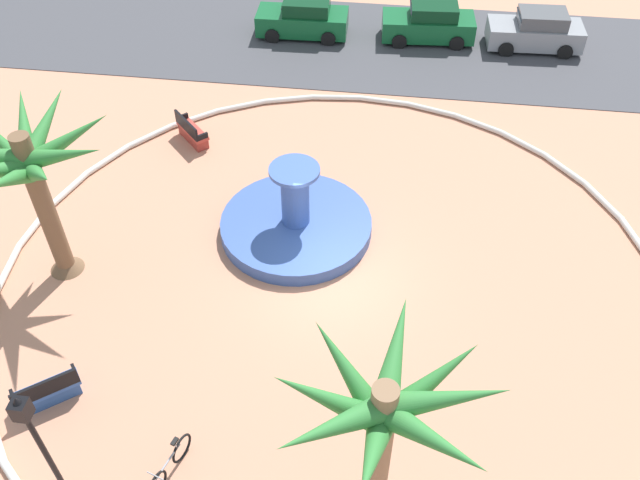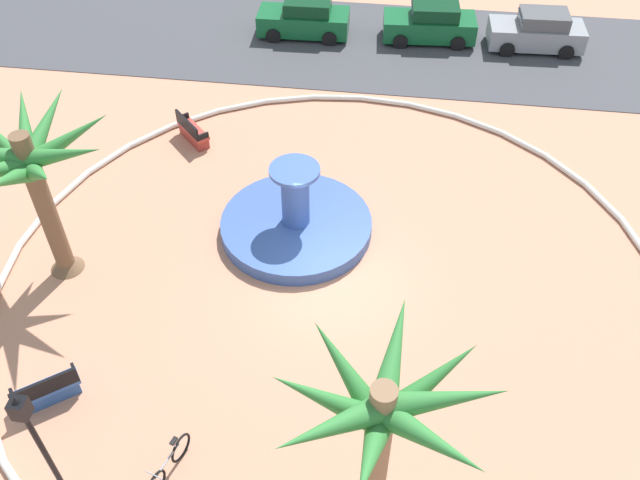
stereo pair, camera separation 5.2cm
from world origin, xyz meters
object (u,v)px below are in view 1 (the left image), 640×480
(palm_tree_near_fountain, at_px, (383,420))
(parked_car_leftmost, at_px, (303,19))
(bench_west, at_px, (192,133))
(parked_car_third, at_px, (536,31))
(palm_tree_by_curb, at_px, (30,168))
(lamppost, at_px, (41,445))
(parked_car_second, at_px, (429,23))
(bicycle_red_frame, at_px, (169,466))
(bench_east, at_px, (48,392))
(fountain, at_px, (296,223))

(palm_tree_near_fountain, xyz_separation_m, parked_car_leftmost, (-4.76, 21.44, -3.02))
(bench_west, relative_size, parked_car_third, 0.37)
(palm_tree_near_fountain, bearing_deg, parked_car_leftmost, 102.52)
(parked_car_third, bearing_deg, palm_tree_by_curb, -134.10)
(palm_tree_by_curb, bearing_deg, lamppost, -66.90)
(parked_car_third, bearing_deg, palm_tree_near_fountain, -103.93)
(parked_car_second, bearing_deg, parked_car_leftmost, -177.02)
(palm_tree_near_fountain, bearing_deg, lamppost, -174.81)
(palm_tree_near_fountain, relative_size, parked_car_second, 1.23)
(lamppost, xyz_separation_m, bicycle_red_frame, (2.06, 0.88, -2.00))
(palm_tree_near_fountain, distance_m, bicycle_red_frame, 5.77)
(lamppost, height_order, bicycle_red_frame, lamppost)
(bench_east, relative_size, bench_west, 1.04)
(bicycle_red_frame, distance_m, parked_car_leftmost, 21.18)
(bench_east, bearing_deg, parked_car_second, 65.77)
(palm_tree_near_fountain, distance_m, bench_east, 9.08)
(palm_tree_by_curb, distance_m, bicycle_red_frame, 8.43)
(parked_car_second, distance_m, parked_car_third, 4.58)
(bench_west, bearing_deg, palm_tree_by_curb, -106.74)
(palm_tree_by_curb, distance_m, bench_east, 5.76)
(fountain, relative_size, palm_tree_by_curb, 0.93)
(palm_tree_near_fountain, distance_m, bench_west, 15.38)
(bench_west, bearing_deg, lamppost, -86.37)
(fountain, bearing_deg, parked_car_third, 56.88)
(parked_car_second, height_order, parked_car_third, same)
(palm_tree_near_fountain, bearing_deg, bench_east, 167.69)
(bench_east, height_order, bench_west, same)
(fountain, bearing_deg, palm_tree_by_curb, -158.94)
(lamppost, relative_size, parked_car_second, 0.99)
(palm_tree_by_curb, xyz_separation_m, parked_car_third, (14.96, 15.43, -3.03))
(bicycle_red_frame, relative_size, parked_car_leftmost, 0.41)
(parked_car_leftmost, bearing_deg, parked_car_third, 0.93)
(bench_east, bearing_deg, palm_tree_near_fountain, -12.31)
(lamppost, xyz_separation_m, parked_car_leftmost, (1.94, 22.05, -1.61))
(palm_tree_by_curb, bearing_deg, palm_tree_near_fountain, -32.76)
(fountain, xyz_separation_m, palm_tree_near_fountain, (3.07, -8.69, 3.46))
(palm_tree_near_fountain, bearing_deg, fountain, 109.47)
(fountain, distance_m, bicycle_red_frame, 8.56)
(fountain, xyz_separation_m, bench_east, (-5.13, -6.90, 0.01))
(palm_tree_by_curb, height_order, bench_west, palm_tree_by_curb)
(parked_car_leftmost, distance_m, parked_car_second, 5.54)
(fountain, xyz_separation_m, lamppost, (-3.63, -9.30, 2.05))
(fountain, relative_size, bench_east, 3.01)
(parked_car_second, bearing_deg, palm_tree_by_curb, -123.70)
(palm_tree_by_curb, relative_size, lamppost, 1.25)
(lamppost, distance_m, parked_car_leftmost, 22.20)
(bench_east, xyz_separation_m, bicycle_red_frame, (3.56, -1.52, 0.04))
(palm_tree_by_curb, height_order, bicycle_red_frame, palm_tree_by_curb)
(fountain, relative_size, parked_car_leftmost, 1.17)
(palm_tree_near_fountain, height_order, parked_car_second, palm_tree_near_fountain)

